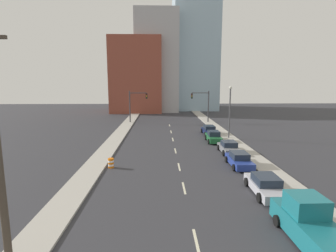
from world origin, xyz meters
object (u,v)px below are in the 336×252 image
at_px(pickup_truck_teal, 313,227).
at_px(sedan_green, 214,137).
at_px(traffic_barrel, 111,163).
at_px(street_lamp, 230,108).
at_px(sedan_blue, 239,160).
at_px(sedan_navy, 209,130).
at_px(traffic_signal_left, 135,103).
at_px(sedan_silver, 266,185).
at_px(sedan_gray, 229,147).
at_px(traffic_signal_right, 204,102).

bearing_deg(pickup_truck_teal, sedan_green, 90.31).
xyz_separation_m(traffic_barrel, street_lamp, (15.01, 13.01, 4.05)).
bearing_deg(sedan_blue, sedan_navy, 89.30).
relative_size(street_lamp, sedan_blue, 1.76).
distance_m(traffic_signal_left, sedan_silver, 38.21).
xyz_separation_m(pickup_truck_teal, sedan_navy, (0.14, 29.11, -0.26)).
bearing_deg(traffic_signal_left, sedan_navy, -44.28).
bearing_deg(sedan_green, sedan_navy, 86.93).
height_order(traffic_signal_left, sedan_navy, traffic_signal_left).
distance_m(traffic_signal_left, sedan_green, 22.52).
bearing_deg(sedan_green, traffic_signal_left, 126.01).
height_order(street_lamp, sedan_green, street_lamp).
relative_size(street_lamp, sedan_silver, 1.63).
distance_m(pickup_truck_teal, sedan_gray, 17.81).
height_order(sedan_green, sedan_navy, sedan_green).
relative_size(traffic_signal_left, street_lamp, 0.85).
distance_m(sedan_gray, sedan_green, 5.89).
xyz_separation_m(traffic_signal_left, sedan_green, (12.73, -18.25, -3.48)).
height_order(traffic_signal_left, sedan_blue, traffic_signal_left).
bearing_deg(traffic_barrel, traffic_signal_right, 64.62).
bearing_deg(traffic_signal_right, sedan_navy, -95.12).
distance_m(pickup_truck_teal, sedan_green, 23.66).
height_order(pickup_truck_teal, sedan_green, pickup_truck_teal).
bearing_deg(traffic_signal_left, traffic_signal_right, 0.00).
distance_m(traffic_barrel, street_lamp, 20.27).
xyz_separation_m(traffic_signal_right, traffic_barrel, (-13.89, -29.27, -3.71)).
relative_size(street_lamp, pickup_truck_teal, 1.29).
relative_size(traffic_signal_right, traffic_barrel, 6.91).
relative_size(traffic_signal_right, sedan_blue, 1.49).
bearing_deg(sedan_green, traffic_signal_right, 86.27).
xyz_separation_m(traffic_signal_left, traffic_signal_right, (14.27, 0.00, 0.00)).
relative_size(traffic_signal_left, sedan_silver, 1.38).
bearing_deg(sedan_navy, sedan_silver, -92.35).
height_order(pickup_truck_teal, sedan_silver, pickup_truck_teal).
bearing_deg(sedan_silver, sedan_green, 92.37).
distance_m(traffic_barrel, sedan_green, 16.55).
bearing_deg(traffic_barrel, sedan_silver, -26.95).
distance_m(traffic_signal_left, traffic_barrel, 29.51).
xyz_separation_m(traffic_signal_left, sedan_silver, (13.08, -35.73, -3.54)).
height_order(traffic_barrel, sedan_silver, sedan_silver).
bearing_deg(traffic_signal_left, traffic_barrel, -89.25).
height_order(traffic_signal_left, sedan_silver, traffic_signal_left).
xyz_separation_m(traffic_signal_right, sedan_silver, (-1.19, -35.73, -3.54)).
height_order(traffic_signal_right, sedan_gray, traffic_signal_right).
bearing_deg(sedan_silver, sedan_gray, 89.89).
bearing_deg(traffic_signal_left, sedan_silver, -69.90).
height_order(traffic_signal_right, pickup_truck_teal, traffic_signal_right).
bearing_deg(traffic_barrel, traffic_signal_left, 90.75).
relative_size(traffic_barrel, street_lamp, 0.12).
distance_m(pickup_truck_teal, sedan_navy, 29.11).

